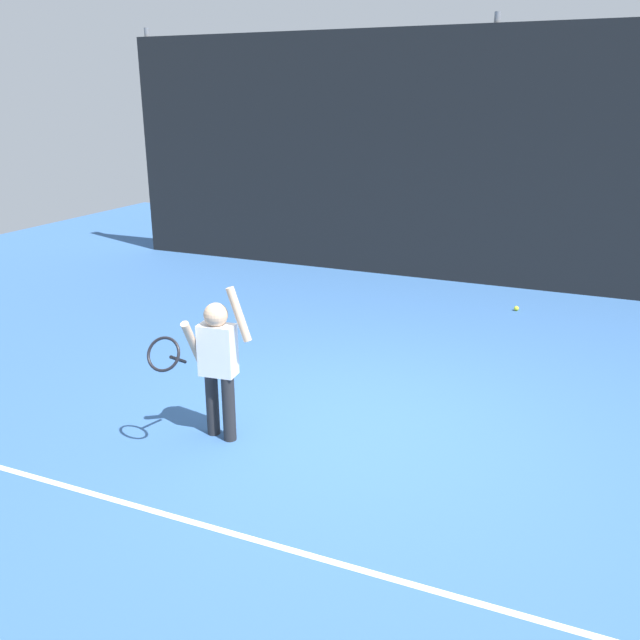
{
  "coord_description": "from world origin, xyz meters",
  "views": [
    {
      "loc": [
        1.77,
        -5.02,
        2.8
      ],
      "look_at": [
        -0.53,
        0.29,
        0.85
      ],
      "focal_mm": 37.57,
      "sensor_mm": 36.0,
      "label": 1
    }
  ],
  "objects": [
    {
      "name": "court_line_baseline",
      "position": [
        0.0,
        -1.77,
        0.0
      ],
      "size": [
        9.0,
        0.05,
        0.0
      ],
      "primitive_type": "cube",
      "color": "white",
      "rests_on": "ground"
    },
    {
      "name": "fence_post_0",
      "position": [
        -5.97,
        5.31,
        1.95
      ],
      "size": [
        0.09,
        0.09,
        3.9
      ],
      "primitive_type": "cylinder",
      "color": "slate",
      "rests_on": "ground"
    },
    {
      "name": "fence_post_1",
      "position": [
        0.0,
        5.31,
        1.95
      ],
      "size": [
        0.09,
        0.09,
        3.9
      ],
      "primitive_type": "cylinder",
      "color": "slate",
      "rests_on": "ground"
    },
    {
      "name": "ground_plane",
      "position": [
        0.0,
        0.0,
        0.0
      ],
      "size": [
        20.0,
        20.0,
        0.0
      ],
      "primitive_type": "plane",
      "color": "#335B93"
    },
    {
      "name": "tennis_ball_2",
      "position": [
        0.78,
        4.04,
        0.03
      ],
      "size": [
        0.07,
        0.07,
        0.07
      ],
      "primitive_type": "sphere",
      "color": "#CCE033",
      "rests_on": "ground"
    },
    {
      "name": "tennis_player",
      "position": [
        -1.07,
        -0.64,
        0.73
      ],
      "size": [
        0.67,
        0.63,
        1.35
      ],
      "rotation": [
        0.0,
        0.0,
        0.12
      ],
      "color": "#232326",
      "rests_on": "ground"
    },
    {
      "name": "back_fence_windscreen",
      "position": [
        0.0,
        5.25,
        1.88
      ],
      "size": [
        12.23,
        0.08,
        3.75
      ],
      "primitive_type": "cube",
      "color": "black",
      "rests_on": "ground"
    }
  ]
}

